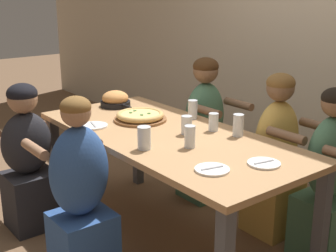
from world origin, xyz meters
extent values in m
plane|color=brown|center=(0.00, 0.00, 0.00)|extent=(18.00, 18.00, 0.00)
cube|color=beige|center=(0.00, 1.61, 1.60)|extent=(10.00, 0.06, 3.20)
cube|color=tan|center=(0.00, 0.00, 0.76)|extent=(2.00, 0.90, 0.04)
cube|color=#4C4C51|center=(-0.94, -0.39, 0.37)|extent=(0.07, 0.07, 0.74)
cube|color=#4C4C51|center=(-0.94, 0.39, 0.37)|extent=(0.07, 0.07, 0.74)
cube|color=#4C4C51|center=(0.94, 0.39, 0.37)|extent=(0.07, 0.07, 0.74)
cylinder|color=brown|center=(-0.36, 0.03, 0.79)|extent=(0.38, 0.38, 0.02)
torus|color=tan|center=(-0.36, 0.03, 0.82)|extent=(0.34, 0.34, 0.04)
cylinder|color=#E5C675|center=(-0.36, 0.03, 0.82)|extent=(0.29, 0.29, 0.03)
cylinder|color=#4C7A3D|center=(-0.32, 0.07, 0.84)|extent=(0.02, 0.02, 0.01)
cylinder|color=#4C7A3D|center=(-0.41, -0.02, 0.84)|extent=(0.02, 0.02, 0.01)
cylinder|color=#4C7A3D|center=(-0.44, 0.04, 0.84)|extent=(0.02, 0.02, 0.01)
cylinder|color=#4C7A3D|center=(-0.32, 0.01, 0.84)|extent=(0.02, 0.02, 0.01)
cylinder|color=black|center=(-0.82, 0.10, 0.80)|extent=(0.24, 0.24, 0.04)
cylinder|color=black|center=(-0.65, 0.10, 0.82)|extent=(0.11, 0.02, 0.02)
ellipsoid|color=#D68E4C|center=(-0.82, 0.10, 0.85)|extent=(0.21, 0.21, 0.12)
cylinder|color=white|center=(0.76, 0.07, 0.79)|extent=(0.18, 0.18, 0.01)
cube|color=#B7B7BC|center=(0.76, 0.07, 0.80)|extent=(0.04, 0.13, 0.01)
cylinder|color=white|center=(0.65, -0.21, 0.79)|extent=(0.19, 0.19, 0.01)
cube|color=#B7B7BC|center=(0.65, -0.21, 0.80)|extent=(0.04, 0.13, 0.01)
cylinder|color=white|center=(-0.43, -0.31, 0.79)|extent=(0.19, 0.19, 0.01)
cube|color=#B7B7BC|center=(-0.43, -0.31, 0.80)|extent=(0.13, 0.05, 0.01)
cylinder|color=silver|center=(0.09, 0.08, 0.84)|extent=(0.07, 0.07, 0.12)
cylinder|color=silver|center=(0.32, 0.32, 0.85)|extent=(0.07, 0.07, 0.14)
cylinder|color=black|center=(0.32, 0.32, 0.82)|extent=(0.06, 0.06, 0.08)
cylinder|color=silver|center=(-0.17, 0.36, 0.85)|extent=(0.07, 0.07, 0.14)
cylinder|color=silver|center=(0.30, -0.07, 0.85)|extent=(0.07, 0.07, 0.14)
cylinder|color=black|center=(0.30, -0.07, 0.81)|extent=(0.06, 0.06, 0.06)
cylinder|color=silver|center=(0.14, 0.27, 0.84)|extent=(0.07, 0.07, 0.12)
cylinder|color=silver|center=(0.14, 0.27, 0.81)|extent=(0.06, 0.06, 0.06)
cylinder|color=silver|center=(0.16, -0.30, 0.85)|extent=(0.08, 0.08, 0.14)
cylinder|color=silver|center=(0.16, -0.30, 0.81)|extent=(0.07, 0.07, 0.06)
cube|color=#477556|center=(-0.38, 0.67, 0.21)|extent=(0.32, 0.34, 0.42)
ellipsoid|color=#477556|center=(-0.38, 0.67, 0.70)|extent=(0.24, 0.36, 0.55)
sphere|color=brown|center=(-0.38, 0.67, 1.07)|extent=(0.20, 0.20, 0.20)
ellipsoid|color=#422814|center=(-0.38, 0.67, 1.11)|extent=(0.20, 0.20, 0.14)
cylinder|color=brown|center=(-0.17, 0.84, 0.82)|extent=(0.28, 0.06, 0.06)
cylinder|color=brown|center=(-0.17, 0.50, 0.82)|extent=(0.28, 0.06, 0.06)
cube|color=#477556|center=(0.78, 0.67, 0.21)|extent=(0.32, 0.34, 0.42)
ellipsoid|color=#477556|center=(0.78, 0.67, 0.69)|extent=(0.24, 0.36, 0.53)
sphere|color=brown|center=(0.78, 0.67, 1.04)|extent=(0.18, 0.18, 0.18)
cube|color=gold|center=(0.36, 0.67, 0.21)|extent=(0.32, 0.34, 0.42)
ellipsoid|color=gold|center=(0.36, 0.67, 0.70)|extent=(0.24, 0.36, 0.55)
sphere|color=brown|center=(0.36, 0.67, 1.06)|extent=(0.19, 0.19, 0.19)
ellipsoid|color=brown|center=(0.36, 0.67, 1.09)|extent=(0.19, 0.19, 0.13)
cylinder|color=brown|center=(0.57, 0.84, 0.81)|extent=(0.28, 0.06, 0.06)
cylinder|color=brown|center=(0.57, 0.50, 0.81)|extent=(0.28, 0.06, 0.06)
cube|color=#2D5193|center=(0.03, -0.67, 0.21)|extent=(0.32, 0.34, 0.42)
ellipsoid|color=#2D5193|center=(0.03, -0.67, 0.69)|extent=(0.24, 0.36, 0.54)
sphere|color=#9E7051|center=(0.03, -0.67, 1.05)|extent=(0.17, 0.17, 0.17)
ellipsoid|color=brown|center=(0.03, -0.67, 1.08)|extent=(0.17, 0.17, 0.12)
cylinder|color=#9E7051|center=(-0.17, -0.84, 0.81)|extent=(0.28, 0.06, 0.06)
cylinder|color=#9E7051|center=(-0.17, -0.50, 0.81)|extent=(0.28, 0.06, 0.06)
cube|color=#232328|center=(-0.76, -0.67, 0.21)|extent=(0.32, 0.34, 0.42)
ellipsoid|color=#232328|center=(-0.76, -0.67, 0.65)|extent=(0.24, 0.36, 0.45)
sphere|color=#9E7051|center=(-0.76, -0.67, 0.97)|extent=(0.21, 0.21, 0.21)
ellipsoid|color=black|center=(-0.76, -0.67, 1.01)|extent=(0.21, 0.21, 0.14)
cylinder|color=#9E7051|center=(-0.97, -0.50, 0.73)|extent=(0.28, 0.06, 0.06)
camera|label=1|loc=(2.31, -1.80, 1.72)|focal=50.00mm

